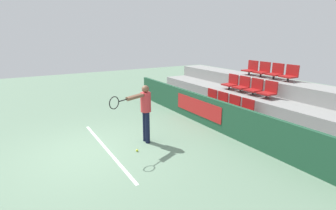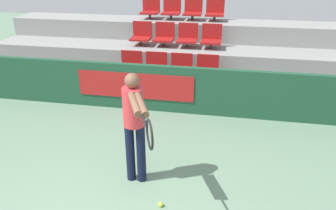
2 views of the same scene
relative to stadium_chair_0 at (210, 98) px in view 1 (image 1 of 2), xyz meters
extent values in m
plane|color=slate|center=(0.88, -4.66, -0.73)|extent=(30.00, 30.00, 0.00)
cube|color=white|center=(0.88, -4.29, -0.72)|extent=(4.12, 0.08, 0.01)
cube|color=#1E4C33|center=(0.88, -0.73, -0.22)|extent=(9.79, 0.12, 1.00)
cube|color=red|center=(0.32, -0.80, -0.17)|extent=(2.48, 0.02, 0.55)
cube|color=gray|center=(0.88, -0.13, -0.49)|extent=(9.39, 1.04, 0.48)
cube|color=gray|center=(0.88, 0.91, -0.25)|extent=(9.39, 1.04, 0.96)
cube|color=gray|center=(0.88, 1.95, -0.01)|extent=(9.39, 1.04, 1.43)
cylinder|color=#333333|center=(0.00, -0.08, -0.18)|extent=(0.07, 0.07, 0.14)
cube|color=#A31919|center=(0.00, -0.08, -0.08)|extent=(0.49, 0.44, 0.05)
cube|color=#A31919|center=(0.00, 0.12, 0.13)|extent=(0.49, 0.04, 0.37)
cylinder|color=#333333|center=(0.59, -0.08, -0.18)|extent=(0.07, 0.07, 0.14)
cube|color=#A31919|center=(0.59, -0.08, -0.08)|extent=(0.49, 0.44, 0.05)
cube|color=#A31919|center=(0.59, 0.12, 0.13)|extent=(0.49, 0.04, 0.37)
cylinder|color=#333333|center=(1.18, -0.08, -0.18)|extent=(0.07, 0.07, 0.14)
cube|color=#A31919|center=(1.18, -0.08, -0.08)|extent=(0.49, 0.44, 0.05)
cube|color=#A31919|center=(1.18, 0.12, 0.13)|extent=(0.49, 0.04, 0.37)
cylinder|color=#333333|center=(1.76, -0.08, -0.18)|extent=(0.07, 0.07, 0.14)
cube|color=#A31919|center=(1.76, -0.08, -0.08)|extent=(0.49, 0.44, 0.05)
cube|color=#A31919|center=(1.76, 0.12, 0.13)|extent=(0.49, 0.04, 0.37)
cylinder|color=#333333|center=(0.00, 0.96, 0.30)|extent=(0.07, 0.07, 0.14)
cube|color=#A31919|center=(0.00, 0.96, 0.40)|extent=(0.49, 0.44, 0.05)
cube|color=#A31919|center=(0.00, 1.16, 0.61)|extent=(0.49, 0.04, 0.37)
cylinder|color=#333333|center=(0.59, 0.96, 0.30)|extent=(0.07, 0.07, 0.14)
cube|color=#A31919|center=(0.59, 0.96, 0.40)|extent=(0.49, 0.44, 0.05)
cube|color=#A31919|center=(0.59, 1.16, 0.61)|extent=(0.49, 0.04, 0.37)
cylinder|color=#333333|center=(1.18, 0.96, 0.30)|extent=(0.07, 0.07, 0.14)
cube|color=#A31919|center=(1.18, 0.96, 0.40)|extent=(0.49, 0.44, 0.05)
cube|color=#A31919|center=(1.18, 1.16, 0.61)|extent=(0.49, 0.04, 0.37)
cylinder|color=#333333|center=(1.76, 0.96, 0.30)|extent=(0.07, 0.07, 0.14)
cube|color=#A31919|center=(1.76, 0.96, 0.40)|extent=(0.49, 0.44, 0.05)
cube|color=#A31919|center=(1.76, 1.16, 0.61)|extent=(0.49, 0.04, 0.37)
cylinder|color=#333333|center=(0.00, 2.00, 0.78)|extent=(0.07, 0.07, 0.14)
cube|color=#A31919|center=(0.00, 2.00, 0.88)|extent=(0.49, 0.44, 0.05)
cube|color=#A31919|center=(0.00, 2.20, 1.09)|extent=(0.49, 0.04, 0.37)
cylinder|color=#333333|center=(0.59, 2.00, 0.78)|extent=(0.07, 0.07, 0.14)
cube|color=#A31919|center=(0.59, 2.00, 0.88)|extent=(0.49, 0.44, 0.05)
cube|color=#A31919|center=(0.59, 2.20, 1.09)|extent=(0.49, 0.04, 0.37)
cylinder|color=#333333|center=(1.18, 2.00, 0.78)|extent=(0.07, 0.07, 0.14)
cube|color=#A31919|center=(1.18, 2.00, 0.88)|extent=(0.49, 0.44, 0.05)
cube|color=#A31919|center=(1.18, 2.20, 1.09)|extent=(0.49, 0.04, 0.37)
cylinder|color=#333333|center=(1.76, 2.00, 0.78)|extent=(0.07, 0.07, 0.14)
cube|color=#A31919|center=(1.76, 2.00, 0.88)|extent=(0.49, 0.44, 0.05)
cube|color=#A31919|center=(1.76, 2.20, 1.09)|extent=(0.49, 0.04, 0.37)
cylinder|color=black|center=(0.90, -3.12, -0.27)|extent=(0.13, 0.13, 0.92)
cylinder|color=black|center=(1.07, -3.12, -0.27)|extent=(0.13, 0.13, 0.92)
cylinder|color=red|center=(0.99, -3.12, 0.47)|extent=(0.29, 0.29, 0.55)
sphere|color=brown|center=(0.99, -3.12, 0.84)|extent=(0.20, 0.20, 0.20)
cylinder|color=brown|center=(1.13, -3.52, 0.70)|extent=(0.32, 0.57, 0.09)
cylinder|color=brown|center=(1.21, -3.52, 0.70)|extent=(0.32, 0.57, 0.09)
cylinder|color=black|center=(1.35, -3.92, 0.70)|extent=(0.15, 0.28, 0.03)
torus|color=black|center=(1.47, -4.20, 0.70)|extent=(0.16, 0.31, 0.32)
sphere|color=#CCDB33|center=(1.45, -3.63, -0.69)|extent=(0.07, 0.07, 0.07)
camera|label=1|loc=(7.39, -6.19, 2.31)|focal=28.00mm
camera|label=2|loc=(2.17, -6.95, 2.34)|focal=35.00mm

